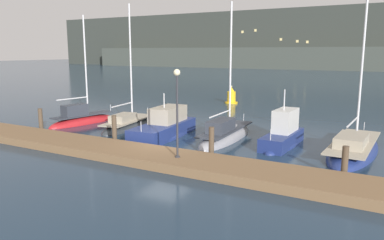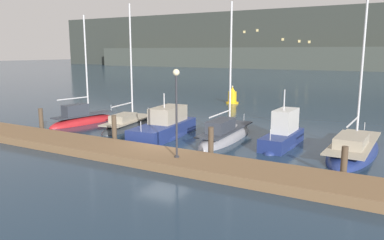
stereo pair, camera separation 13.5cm
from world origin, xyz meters
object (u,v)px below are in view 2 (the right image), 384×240
object	(u,v)px
sailboat_berth_6	(353,151)
dock_lamppost	(176,99)
sailboat_berth_2	(129,126)
sailboat_berth_4	(225,137)
sailboat_berth_1	(83,121)
channel_buoy	(232,97)
motorboat_berth_3	(164,132)
motorboat_berth_5	(283,139)

from	to	relation	value
sailboat_berth_6	dock_lamppost	bearing A→B (deg)	-136.53
sailboat_berth_2	sailboat_berth_4	distance (m)	7.78
sailboat_berth_1	sailboat_berth_2	xyz separation A→B (m)	(4.10, 0.51, -0.07)
sailboat_berth_1	dock_lamppost	bearing A→B (deg)	-25.78
sailboat_berth_2	sailboat_berth_4	world-z (taller)	sailboat_berth_2
sailboat_berth_2	sailboat_berth_6	xyz separation A→B (m)	(15.28, 0.48, -0.01)
sailboat_berth_4	channel_buoy	distance (m)	16.86
motorboat_berth_3	channel_buoy	distance (m)	17.08
sailboat_berth_2	motorboat_berth_3	bearing A→B (deg)	-17.58
motorboat_berth_5	dock_lamppost	xyz separation A→B (m)	(-3.36, -6.51, 2.84)
sailboat_berth_2	sailboat_berth_6	bearing A→B (deg)	1.81
sailboat_berth_1	sailboat_berth_6	size ratio (longest dim) A/B	0.80
sailboat_berth_4	sailboat_berth_6	distance (m)	7.52
sailboat_berth_1	dock_lamppost	distance (m)	13.84
sailboat_berth_4	motorboat_berth_5	size ratio (longest dim) A/B	1.86
motorboat_berth_3	channel_buoy	size ratio (longest dim) A/B	3.51
sailboat_berth_1	motorboat_berth_3	world-z (taller)	sailboat_berth_1
motorboat_berth_3	motorboat_berth_5	bearing A→B (deg)	10.47
motorboat_berth_3	sailboat_berth_6	bearing A→B (deg)	8.67
sailboat_berth_1	sailboat_berth_2	distance (m)	4.13
sailboat_berth_4	channel_buoy	bearing A→B (deg)	111.68
sailboat_berth_1	dock_lamppost	xyz separation A→B (m)	(12.15, -5.87, 3.08)
sailboat_berth_4	sailboat_berth_6	bearing A→B (deg)	3.63
sailboat_berth_1	motorboat_berth_3	size ratio (longest dim) A/B	1.31
sailboat_berth_4	channel_buoy	world-z (taller)	sailboat_berth_4
sailboat_berth_2	dock_lamppost	size ratio (longest dim) A/B	2.22
motorboat_berth_5	channel_buoy	size ratio (longest dim) A/B	2.62
motorboat_berth_3	dock_lamppost	distance (m)	7.21
sailboat_berth_1	motorboat_berth_3	distance (m)	8.08
motorboat_berth_5	sailboat_berth_6	distance (m)	3.90
sailboat_berth_2	dock_lamppost	bearing A→B (deg)	-38.37
sailboat_berth_1	sailboat_berth_6	world-z (taller)	sailboat_berth_6
sailboat_berth_1	channel_buoy	xyz separation A→B (m)	(5.66, 16.17, 0.51)
sailboat_berth_6	channel_buoy	distance (m)	20.48
sailboat_berth_4	motorboat_berth_5	xyz separation A→B (m)	(3.63, 0.13, 0.30)
channel_buoy	dock_lamppost	distance (m)	23.12
sailboat_berth_1	motorboat_berth_5	size ratio (longest dim) A/B	1.76
motorboat_berth_3	dock_lamppost	world-z (taller)	dock_lamppost
sailboat_berth_4	dock_lamppost	bearing A→B (deg)	-87.59
motorboat_berth_3	sailboat_berth_2	bearing A→B (deg)	162.42
motorboat_berth_3	motorboat_berth_5	world-z (taller)	motorboat_berth_5
sailboat_berth_1	sailboat_berth_2	world-z (taller)	sailboat_berth_2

